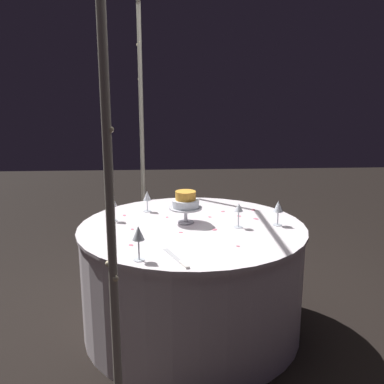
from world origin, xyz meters
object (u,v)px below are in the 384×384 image
Objects in this scene: wine_glass_2 at (112,202)px; decorative_arch at (130,103)px; tiered_cake at (186,202)px; wine_glass_3 at (278,207)px; main_table at (192,278)px; wine_glass_4 at (147,197)px; cake_knife at (177,259)px; wine_glass_1 at (138,234)px; wine_glass_0 at (239,210)px.

decorative_arch is at bearing -131.50° from wine_glass_2.
tiered_cake is 1.33× the size of wine_glass_3.
wine_glass_2 reaches higher than wine_glass_3.
decorative_arch is 1.56× the size of main_table.
wine_glass_3 is (-0.16, -1.09, -0.01)m from wine_glass_2.
cake_knife is (-0.93, -0.20, -0.11)m from wine_glass_4.
wine_glass_3 is 0.88m from cake_knife.
wine_glass_1 is at bearing -162.85° from wine_glass_2.
wine_glass_3 is at bearing -113.45° from wine_glass_4.
decorative_arch is at bearing 6.50° from wine_glass_1.
wine_glass_1 is 1.03m from wine_glass_3.
main_table is 9.71× the size of wine_glass_4.
wine_glass_1 is (-0.63, 0.27, 0.00)m from tiered_cake.
wine_glass_1 is at bearing 156.80° from tiered_cake.
tiered_cake is 0.69m from wine_glass_1.
wine_glass_3 is at bearing -98.20° from tiered_cake.
wine_glass_3 is (-0.09, -0.60, -0.02)m from tiered_cake.
wine_glass_3 reaches higher than wine_glass_4.
cake_knife is (-0.01, -0.20, -0.14)m from wine_glass_1.
decorative_arch is 1.15m from wine_glass_3.
wine_glass_2 is 0.84m from cake_knife.
tiered_cake reaches higher than wine_glass_4.
wine_glass_4 is at bearing 56.02° from wine_glass_0.
main_table is 8.51× the size of wine_glass_2.
wine_glass_2 is 1.10m from wine_glass_3.
wine_glass_0 is 0.96× the size of wine_glass_3.
wine_glass_0 is 0.67m from cake_knife.
wine_glass_2 is 1.14× the size of wine_glass_4.
wine_glass_0 reaches higher than main_table.
tiered_cake is 1.38× the size of wine_glass_0.
cake_knife is (-0.55, 0.67, -0.12)m from wine_glass_3.
wine_glass_0 is 0.27m from wine_glass_3.
tiered_cake is at bearing 81.80° from wine_glass_3.
wine_glass_1 is 1.23× the size of wine_glass_4.
wine_glass_2 is (0.14, 0.15, -0.65)m from decorative_arch.
wine_glass_1 is 0.92m from wine_glass_4.
wine_glass_3 is at bearing -91.69° from decorative_arch.
cake_knife is (-0.58, -0.27, -0.78)m from decorative_arch.
tiered_cake reaches higher than wine_glass_0.
wine_glass_2 is at bearing 75.70° from main_table.
cake_knife is (-0.52, 0.41, -0.12)m from wine_glass_0.
tiered_cake is at bearing -6.32° from cake_knife.
wine_glass_2 is at bearing 30.27° from cake_knife.
decorative_arch is 0.95m from wine_glass_0.
wine_glass_0 is at bearing -94.90° from decorative_arch.
wine_glass_3 reaches higher than main_table.
wine_glass_2 is at bearing 81.05° from tiered_cake.
wine_glass_1 is at bearing 179.74° from wine_glass_4.
wine_glass_3 is 1.08× the size of wine_glass_4.
tiered_cake is 0.50m from wine_glass_2.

